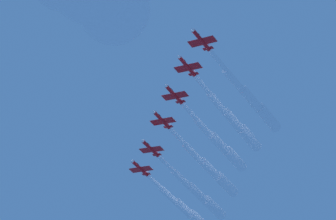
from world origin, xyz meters
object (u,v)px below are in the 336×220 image
at_px(jet_lead, 252,99).
at_px(jet_starboard_mid, 198,194).
at_px(jet_starboard_inner, 220,144).
at_px(jet_port_outer, 184,208).
at_px(jet_port_inner, 234,121).
at_px(jet_port_mid, 210,169).

height_order(jet_lead, jet_starboard_mid, jet_lead).
relative_size(jet_lead, jet_starboard_inner, 1.05).
xyz_separation_m(jet_lead, jet_port_outer, (-46.30, -40.73, -0.32)).
height_order(jet_port_inner, jet_port_mid, jet_port_inner).
relative_size(jet_port_inner, jet_port_outer, 1.03).
relative_size(jet_port_mid, jet_port_outer, 1.07).
bearing_deg(jet_port_outer, jet_starboard_mid, 48.33).
distance_m(jet_starboard_inner, jet_starboard_mid, 26.31).
height_order(jet_lead, jet_port_mid, jet_port_mid).
distance_m(jet_lead, jet_starboard_mid, 50.44).
relative_size(jet_port_mid, jet_starboard_mid, 1.01).
bearing_deg(jet_port_mid, jet_starboard_mid, -139.40).
xyz_separation_m(jet_starboard_inner, jet_starboard_mid, (-21.10, -15.58, -2.08)).
height_order(jet_port_inner, jet_starboard_inner, jet_port_inner).
bearing_deg(jet_lead, jet_starboard_mid, -140.23).
xyz_separation_m(jet_port_inner, jet_port_mid, (-20.45, -15.56, -0.55)).
bearing_deg(jet_port_mid, jet_starboard_inner, 32.84).
height_order(jet_starboard_inner, jet_starboard_mid, jet_starboard_inner).
distance_m(jet_lead, jet_port_mid, 38.26).
relative_size(jet_lead, jet_port_outer, 1.05).
bearing_deg(jet_port_outer, jet_port_inner, 40.64).
bearing_deg(jet_port_inner, jet_port_mid, -142.73).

